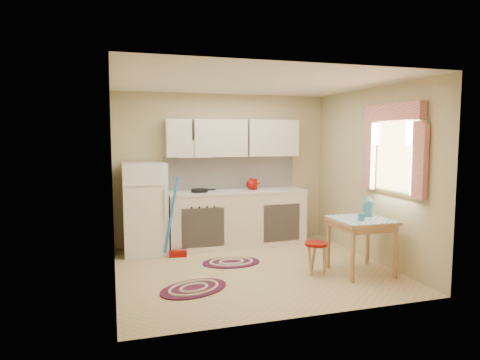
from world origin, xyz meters
name	(u,v)px	position (x,y,z in m)	size (l,w,h in m)	color
room_shell	(259,151)	(0.16, 0.24, 1.60)	(3.64, 3.60, 2.52)	tan
fridge	(145,209)	(-1.33, 1.25, 0.70)	(0.65, 0.60, 1.40)	white
broom	(177,218)	(-0.89, 0.90, 0.60)	(0.28, 0.12, 1.20)	blue
base_cabinets	(237,219)	(0.15, 1.30, 0.44)	(2.25, 0.60, 0.88)	beige
countertop	(237,192)	(0.15, 1.30, 0.90)	(2.27, 0.62, 0.04)	beige
frying_pan	(199,191)	(-0.48, 1.25, 0.94)	(0.27, 0.27, 0.05)	black
red_kettle	(251,184)	(0.39, 1.30, 1.01)	(0.18, 0.16, 0.18)	#840A04
red_canister	(254,185)	(0.45, 1.30, 1.00)	(0.10, 0.10, 0.16)	#840A04
table	(361,246)	(1.31, -0.54, 0.36)	(0.72, 0.72, 0.72)	tan
stool	(316,258)	(0.73, -0.42, 0.21)	(0.30, 0.30, 0.42)	#840A04
coffee_pot	(368,206)	(1.48, -0.42, 0.87)	(0.15, 0.12, 0.29)	teal
mug	(361,217)	(1.24, -0.64, 0.77)	(0.08, 0.08, 0.10)	teal
rug_center	(231,262)	(-0.21, 0.37, 0.01)	(0.83, 0.55, 0.02)	maroon
rug_left	(194,289)	(-0.92, -0.51, 0.01)	(0.86, 0.57, 0.02)	maroon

